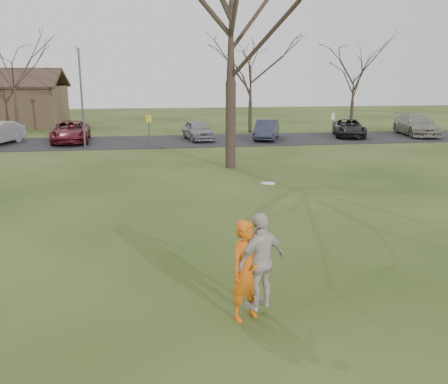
{
  "coord_description": "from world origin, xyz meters",
  "views": [
    {
      "loc": [
        -1.8,
        -7.84,
        4.47
      ],
      "look_at": [
        0.0,
        4.0,
        1.5
      ],
      "focal_mm": 37.83,
      "sensor_mm": 36.0,
      "label": 1
    }
  ],
  "objects_px": {
    "car_7": "(416,125)",
    "big_tree": "(231,19)",
    "car_2": "(71,132)",
    "car_5": "(267,130)",
    "catching_play": "(261,261)",
    "car_4": "(198,130)",
    "player_defender": "(247,271)",
    "car_6": "(349,128)",
    "lamp_post": "(81,84)"
  },
  "relations": [
    {
      "from": "car_5",
      "to": "lamp_post",
      "type": "distance_m",
      "value": 12.89
    },
    {
      "from": "car_7",
      "to": "big_tree",
      "type": "height_order",
      "value": "big_tree"
    },
    {
      "from": "car_4",
      "to": "lamp_post",
      "type": "distance_m",
      "value": 8.54
    },
    {
      "from": "lamp_post",
      "to": "player_defender",
      "type": "bearing_deg",
      "value": -75.41
    },
    {
      "from": "player_defender",
      "to": "catching_play",
      "type": "xyz_separation_m",
      "value": [
        0.29,
        0.07,
        0.14
      ]
    },
    {
      "from": "player_defender",
      "to": "car_2",
      "type": "height_order",
      "value": "player_defender"
    },
    {
      "from": "car_6",
      "to": "catching_play",
      "type": "distance_m",
      "value": 28.22
    },
    {
      "from": "car_2",
      "to": "car_6",
      "type": "xyz_separation_m",
      "value": [
        19.93,
        0.02,
        -0.08
      ]
    },
    {
      "from": "car_4",
      "to": "big_tree",
      "type": "height_order",
      "value": "big_tree"
    },
    {
      "from": "car_2",
      "to": "car_5",
      "type": "distance_m",
      "value": 13.54
    },
    {
      "from": "car_5",
      "to": "car_6",
      "type": "height_order",
      "value": "car_5"
    },
    {
      "from": "lamp_post",
      "to": "big_tree",
      "type": "height_order",
      "value": "big_tree"
    },
    {
      "from": "car_4",
      "to": "player_defender",
      "type": "bearing_deg",
      "value": -102.41
    },
    {
      "from": "car_2",
      "to": "car_6",
      "type": "distance_m",
      "value": 19.93
    },
    {
      "from": "car_7",
      "to": "big_tree",
      "type": "distance_m",
      "value": 20.05
    },
    {
      "from": "player_defender",
      "to": "catching_play",
      "type": "relative_size",
      "value": 0.8
    },
    {
      "from": "car_5",
      "to": "car_6",
      "type": "bearing_deg",
      "value": 24.94
    },
    {
      "from": "car_5",
      "to": "catching_play",
      "type": "relative_size",
      "value": 1.74
    },
    {
      "from": "car_5",
      "to": "car_7",
      "type": "relative_size",
      "value": 0.78
    },
    {
      "from": "car_2",
      "to": "big_tree",
      "type": "height_order",
      "value": "big_tree"
    },
    {
      "from": "player_defender",
      "to": "catching_play",
      "type": "bearing_deg",
      "value": -15.4
    },
    {
      "from": "big_tree",
      "to": "catching_play",
      "type": "bearing_deg",
      "value": -97.25
    },
    {
      "from": "player_defender",
      "to": "car_6",
      "type": "relative_size",
      "value": 0.42
    },
    {
      "from": "car_6",
      "to": "big_tree",
      "type": "bearing_deg",
      "value": -119.57
    },
    {
      "from": "car_2",
      "to": "car_7",
      "type": "bearing_deg",
      "value": -4.48
    },
    {
      "from": "lamp_post",
      "to": "big_tree",
      "type": "bearing_deg",
      "value": -43.15
    },
    {
      "from": "catching_play",
      "to": "car_6",
      "type": "bearing_deg",
      "value": 63.62
    },
    {
      "from": "car_5",
      "to": "big_tree",
      "type": "relative_size",
      "value": 0.3
    },
    {
      "from": "car_5",
      "to": "car_2",
      "type": "bearing_deg",
      "value": -162.46
    },
    {
      "from": "big_tree",
      "to": "car_2",
      "type": "bearing_deg",
      "value": 131.64
    },
    {
      "from": "car_5",
      "to": "car_7",
      "type": "xyz_separation_m",
      "value": [
        11.76,
        0.5,
        0.09
      ]
    },
    {
      "from": "car_5",
      "to": "car_6",
      "type": "relative_size",
      "value": 0.91
    },
    {
      "from": "car_6",
      "to": "car_4",
      "type": "bearing_deg",
      "value": -163.48
    },
    {
      "from": "lamp_post",
      "to": "big_tree",
      "type": "distance_m",
      "value": 11.38
    },
    {
      "from": "car_2",
      "to": "car_4",
      "type": "relative_size",
      "value": 1.28
    },
    {
      "from": "car_5",
      "to": "player_defender",
      "type": "bearing_deg",
      "value": -84.64
    },
    {
      "from": "big_tree",
      "to": "lamp_post",
      "type": "bearing_deg",
      "value": 136.85
    },
    {
      "from": "player_defender",
      "to": "big_tree",
      "type": "distance_m",
      "value": 16.22
    },
    {
      "from": "player_defender",
      "to": "car_4",
      "type": "xyz_separation_m",
      "value": [
        1.54,
        25.23,
        -0.24
      ]
    },
    {
      "from": "car_2",
      "to": "lamp_post",
      "type": "relative_size",
      "value": 0.82
    },
    {
      "from": "car_5",
      "to": "big_tree",
      "type": "bearing_deg",
      "value": -93.37
    },
    {
      "from": "car_4",
      "to": "car_7",
      "type": "height_order",
      "value": "car_7"
    },
    {
      "from": "car_2",
      "to": "car_4",
      "type": "distance_m",
      "value": 8.65
    },
    {
      "from": "car_4",
      "to": "car_7",
      "type": "xyz_separation_m",
      "value": [
        16.63,
        0.04,
        0.1
      ]
    },
    {
      "from": "catching_play",
      "to": "big_tree",
      "type": "relative_size",
      "value": 0.17
    },
    {
      "from": "car_2",
      "to": "car_5",
      "type": "bearing_deg",
      "value": -6.7
    },
    {
      "from": "car_2",
      "to": "car_5",
      "type": "xyz_separation_m",
      "value": [
        13.52,
        -0.55,
        -0.03
      ]
    },
    {
      "from": "car_4",
      "to": "car_7",
      "type": "bearing_deg",
      "value": -8.76
    },
    {
      "from": "car_7",
      "to": "big_tree",
      "type": "relative_size",
      "value": 0.38
    },
    {
      "from": "lamp_post",
      "to": "catching_play",
      "type": "bearing_deg",
      "value": -74.68
    }
  ]
}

